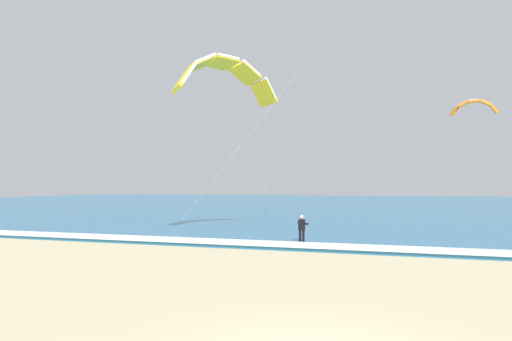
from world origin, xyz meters
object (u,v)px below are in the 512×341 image
Objects in this scene: surfboard at (302,245)px; kitesurfer at (302,228)px; kite_distant at (474,105)px; kite_primary at (225,74)px.

kitesurfer reaches higher than surfboard.
kite_distant is (14.62, 41.70, 14.06)m from surfboard.
kite_primary is 1.78× the size of kite_distant.
kitesurfer is at bearing -109.32° from kite_distant.
surfboard is 0.86× the size of kitesurfer.
surfboard is at bearing -30.86° from kite_primary.
surfboard is 46.37m from kite_distant.
surfboard is 0.13× the size of kite_primary.
kite_primary is at bearing 149.14° from surfboard.
kite_distant reaches higher than kite_primary.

